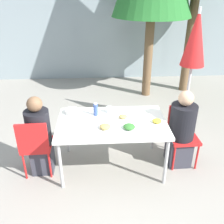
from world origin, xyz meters
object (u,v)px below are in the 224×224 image
person_right (181,131)px  salad_bowl (72,111)px  chair_right (182,130)px  closed_umbrella (195,43)px  chair_left (35,144)px  person_left (40,138)px  bottle (96,110)px  drinking_cup (109,110)px

person_right → salad_bowl: 1.60m
chair_right → closed_umbrella: (0.33, 0.87, 1.08)m
chair_left → person_left: 0.10m
person_right → chair_right: bearing=-122.0°
chair_right → bottle: bottle is taller
chair_left → bottle: bearing=19.5°
chair_left → drinking_cup: bearing=19.3°
salad_bowl → chair_left: bearing=-139.6°
person_left → drinking_cup: person_left is taller
drinking_cup → salad_bowl: 0.55m
closed_umbrella → person_left: bearing=-157.1°
chair_right → salad_bowl: 1.64m
chair_right → drinking_cup: (-1.06, 0.17, 0.28)m
person_left → bottle: person_left is taller
chair_left → person_right: 2.04m
bottle → drinking_cup: bottle is taller
chair_right → salad_bowl: chair_right is taller
chair_left → person_left: bearing=58.0°
person_left → closed_umbrella: closed_umbrella is taller
chair_right → bottle: bearing=-6.0°
chair_right → chair_left: bearing=4.5°
bottle → chair_left: bearing=-158.8°
closed_umbrella → salad_bowl: size_ratio=10.88×
person_right → bottle: (-1.21, 0.18, 0.30)m
drinking_cup → chair_right: bearing=-9.3°
person_left → chair_left: bearing=-122.0°
person_left → chair_right: person_left is taller
closed_umbrella → drinking_cup: bearing=-153.6°
chair_right → closed_umbrella: size_ratio=0.41×
person_left → salad_bowl: (0.43, 0.32, 0.23)m
person_right → salad_bowl: (-1.56, 0.27, 0.24)m
drinking_cup → salad_bowl: bearing=178.9°
chair_right → bottle: size_ratio=4.64×
person_right → drinking_cup: bearing=-15.6°
person_right → salad_bowl: bearing=-11.1°
chair_left → person_left: (0.05, 0.08, 0.04)m
bottle → drinking_cup: 0.22m
chair_left → drinking_cup: (1.02, 0.39, 0.28)m
chair_left → salad_bowl: chair_left is taller
person_left → salad_bowl: bearing=35.3°
drinking_cup → salad_bowl: (-0.55, 0.01, -0.01)m
chair_left → person_right: size_ratio=0.75×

